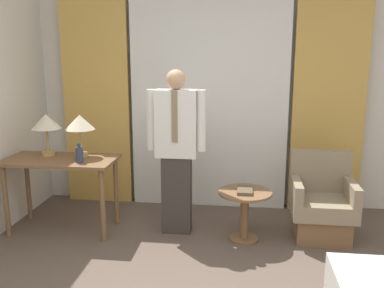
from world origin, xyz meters
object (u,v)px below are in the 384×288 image
(desk, at_px, (61,170))
(side_table, at_px, (245,207))
(table_lamp_left, at_px, (46,123))
(book, at_px, (245,190))
(person, at_px, (176,146))
(table_lamp_right, at_px, (80,124))
(bottle_near_edge, at_px, (79,155))
(armchair, at_px, (322,206))

(desk, distance_m, side_table, 1.87)
(table_lamp_left, distance_m, book, 2.11)
(person, bearing_deg, desk, -175.69)
(table_lamp_left, xyz_separation_m, table_lamp_right, (0.35, 0.00, 0.00))
(bottle_near_edge, height_order, person, person)
(desk, bearing_deg, armchair, 3.27)
(table_lamp_right, bearing_deg, bottle_near_edge, -72.66)
(person, distance_m, book, 0.79)
(desk, distance_m, table_lamp_right, 0.50)
(desk, relative_size, armchair, 1.33)
(armchair, distance_m, book, 0.80)
(table_lamp_right, relative_size, armchair, 0.51)
(table_lamp_right, distance_m, book, 1.77)
(bottle_near_edge, height_order, side_table, bottle_near_edge)
(bottle_near_edge, relative_size, book, 0.77)
(desk, xyz_separation_m, side_table, (1.85, -0.02, -0.30))
(person, relative_size, side_table, 3.20)
(desk, xyz_separation_m, table_lamp_left, (-0.18, 0.11, 0.46))
(bottle_near_edge, distance_m, armchair, 2.42)
(table_lamp_left, xyz_separation_m, person, (1.34, -0.03, -0.19))
(table_lamp_right, bearing_deg, armchair, 0.84)
(desk, xyz_separation_m, book, (1.84, -0.03, -0.12))
(person, bearing_deg, table_lamp_left, 178.92)
(bottle_near_edge, distance_m, person, 0.94)
(table_lamp_left, bearing_deg, desk, -32.46)
(armchair, bearing_deg, table_lamp_left, -179.27)
(book, bearing_deg, desk, 178.96)
(desk, xyz_separation_m, armchair, (2.60, 0.15, -0.32))
(table_lamp_right, relative_size, person, 0.26)
(desk, xyz_separation_m, bottle_near_edge, (0.25, -0.12, 0.20))
(bottle_near_edge, height_order, book, bottle_near_edge)
(table_lamp_left, xyz_separation_m, bottle_near_edge, (0.43, -0.24, -0.26))
(bottle_near_edge, xyz_separation_m, person, (0.91, 0.21, 0.06))
(person, distance_m, armchair, 1.55)
(armchair, bearing_deg, table_lamp_right, -179.16)
(table_lamp_right, bearing_deg, desk, -147.54)
(desk, height_order, book, desk)
(bottle_near_edge, bearing_deg, person, 12.95)
(table_lamp_left, relative_size, person, 0.26)
(desk, relative_size, side_table, 2.15)
(table_lamp_left, height_order, book, table_lamp_left)
(bottle_near_edge, bearing_deg, table_lamp_left, 151.24)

